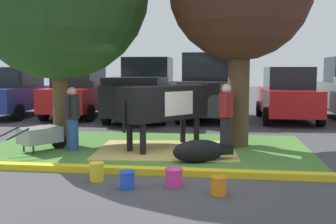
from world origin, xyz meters
TOP-DOWN VIEW (x-y plane):
  - ground_plane at (0.00, 0.00)m, footprint 80.00×80.00m
  - grass_island at (-0.57, 1.86)m, footprint 7.82×4.57m
  - curb_yellow at (-0.57, -0.57)m, footprint 9.02×0.24m
  - hay_bedding at (-0.03, 1.57)m, footprint 3.39×2.67m
  - cow_holstein at (-0.04, 1.85)m, footprint 2.30×2.64m
  - calf_lying at (0.83, 0.50)m, footprint 1.32×0.87m
  - person_handler at (1.35, 1.77)m, footprint 0.34×0.53m
  - person_visitor_near at (-2.21, 1.27)m, footprint 0.34×0.53m
  - wheelbarrow at (-2.93, 1.10)m, footprint 1.22×1.48m
  - bucket_yellow at (-0.86, -1.14)m, footprint 0.26×0.26m
  - bucket_blue at (-0.23, -1.51)m, footprint 0.26×0.26m
  - bucket_pink at (0.50, -1.28)m, footprint 0.31×0.31m
  - bucket_orange at (1.24, -1.65)m, footprint 0.26×0.26m
  - sedan_blue at (-7.23, 7.81)m, footprint 2.03×4.41m
  - sedan_red at (-4.53, 8.05)m, footprint 2.03×4.41m
  - pickup_truck_black at (-1.79, 7.77)m, footprint 2.23×5.41m
  - suv_dark_grey at (0.67, 7.95)m, footprint 2.13×4.61m
  - sedan_silver at (3.66, 7.86)m, footprint 2.03×4.41m

SIDE VIEW (x-z plane):
  - ground_plane at x=0.00m, z-range 0.00..0.00m
  - grass_island at x=-0.57m, z-range 0.00..0.02m
  - hay_bedding at x=-0.03m, z-range 0.01..0.04m
  - curb_yellow at x=-0.57m, z-range 0.00..0.12m
  - bucket_blue at x=-0.23m, z-range 0.01..0.29m
  - bucket_orange at x=1.24m, z-range 0.01..0.30m
  - bucket_pink at x=0.50m, z-range 0.01..0.30m
  - bucket_yellow at x=-0.86m, z-range 0.01..0.33m
  - calf_lying at x=0.83m, z-range 0.00..0.48m
  - wheelbarrow at x=-2.93m, z-range 0.07..0.70m
  - person_visitor_near at x=-2.21m, z-range 0.05..1.57m
  - person_handler at x=1.35m, z-range 0.06..1.65m
  - sedan_blue at x=-7.23m, z-range -0.03..1.99m
  - sedan_red at x=-4.53m, z-range -0.03..1.99m
  - sedan_silver at x=3.66m, z-range -0.03..1.99m
  - pickup_truck_black at x=-1.79m, z-range -0.10..2.32m
  - cow_holstein at x=-0.04m, z-range 0.33..1.90m
  - suv_dark_grey at x=0.67m, z-range 0.01..2.53m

